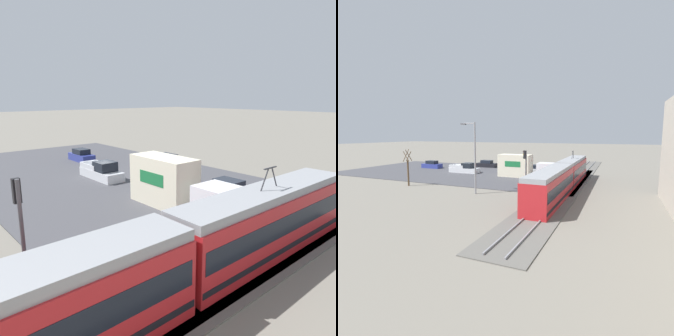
{
  "view_description": "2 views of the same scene",
  "coord_description": "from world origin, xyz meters",
  "views": [
    {
      "loc": [
        16.99,
        29.65,
        8.32
      ],
      "look_at": [
        2.41,
        13.14,
        3.46
      ],
      "focal_mm": 35.0,
      "sensor_mm": 36.0,
      "label": 1
    },
    {
      "loc": [
        41.83,
        27.24,
        7.24
      ],
      "look_at": [
        2.26,
        9.97,
        1.6
      ],
      "focal_mm": 28.0,
      "sensor_mm": 36.0,
      "label": 2
    }
  ],
  "objects": [
    {
      "name": "ground_plane",
      "position": [
        0.0,
        0.0,
        0.0
      ],
      "size": [
        320.0,
        320.0,
        0.0
      ],
      "primitive_type": "plane",
      "color": "slate"
    },
    {
      "name": "sedan_car_1",
      "position": [
        -3.91,
        13.51,
        0.72
      ],
      "size": [
        1.83,
        4.37,
        1.54
      ],
      "rotation": [
        0.0,
        0.0,
        3.14
      ],
      "color": "silver",
      "rests_on": "ground"
    },
    {
      "name": "rail_bed",
      "position": [
        0.0,
        20.8,
        0.05
      ],
      "size": [
        58.93,
        4.4,
        0.22
      ],
      "color": "#5B5954",
      "rests_on": "ground"
    },
    {
      "name": "road_surface",
      "position": [
        0.0,
        0.0,
        0.04
      ],
      "size": [
        23.75,
        45.14,
        0.08
      ],
      "color": "#424247",
      "rests_on": "ground"
    },
    {
      "name": "street_tree",
      "position": [
        14.17,
        0.24,
        2.33
      ],
      "size": [
        1.21,
        1.0,
        5.13
      ],
      "color": "brown",
      "rests_on": "ground"
    },
    {
      "name": "pickup_truck",
      "position": [
        0.56,
        0.89,
        0.77
      ],
      "size": [
        1.99,
        5.71,
        1.84
      ],
      "color": "silver",
      "rests_on": "ground"
    },
    {
      "name": "box_truck",
      "position": [
        1.1,
        12.45,
        1.8
      ],
      "size": [
        2.48,
        9.36,
        3.73
      ],
      "color": "silver",
      "rests_on": "ground"
    },
    {
      "name": "traffic_light_pole",
      "position": [
        13.5,
        17.31,
        3.46
      ],
      "size": [
        0.28,
        0.47,
        5.36
      ],
      "color": "#47474C",
      "rests_on": "ground"
    },
    {
      "name": "sedan_car_2",
      "position": [
        -2.24,
        -9.08,
        0.72
      ],
      "size": [
        1.76,
        4.22,
        1.56
      ],
      "rotation": [
        0.0,
        0.0,
        3.14
      ],
      "color": "navy",
      "rests_on": "ground"
    },
    {
      "name": "sedan_car_0",
      "position": [
        -8.28,
        0.81,
        0.7
      ],
      "size": [
        1.8,
        4.55,
        1.49
      ],
      "rotation": [
        0.0,
        0.0,
        3.14
      ],
      "color": "black",
      "rests_on": "ground"
    },
    {
      "name": "street_lamp_near_crossing",
      "position": [
        14.74,
        11.18,
        4.93
      ],
      "size": [
        0.36,
        1.95,
        8.59
      ],
      "color": "gray",
      "rests_on": "ground"
    },
    {
      "name": "light_rail_tram",
      "position": [
        8.73,
        20.8,
        1.78
      ],
      "size": [
        26.06,
        2.55,
        4.64
      ],
      "color": "#B21E23",
      "rests_on": "ground"
    }
  ]
}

